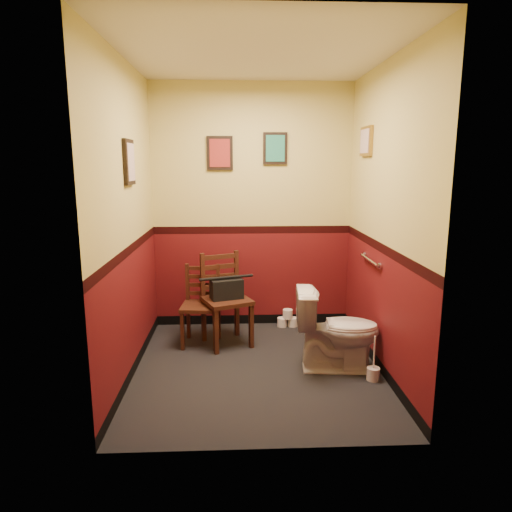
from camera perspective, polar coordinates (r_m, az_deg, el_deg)
The scene contains 17 objects.
floor at distance 4.29m, azimuth 0.15°, elevation -13.88°, with size 2.20×2.40×0.00m, color black.
ceiling at distance 3.97m, azimuth 0.18°, elevation 24.00°, with size 2.20×2.40×0.00m, color silver.
wall_back at distance 5.10m, azimuth -0.48°, elevation 5.98°, with size 2.20×2.70×0.00m, color #560F12.
wall_front at distance 2.72m, azimuth 1.37°, elevation 1.17°, with size 2.20×2.70×0.00m, color #560F12.
wall_left at distance 4.01m, azimuth -15.78°, elevation 4.06°, with size 2.40×2.70×0.00m, color #560F12.
wall_right at distance 4.11m, azimuth 15.71°, elevation 4.23°, with size 2.40×2.70×0.00m, color #560F12.
grab_bar at distance 4.40m, azimuth 14.05°, elevation -0.51°, with size 0.05×0.56×0.06m.
framed_print_back_a at distance 5.06m, azimuth -4.55°, elevation 12.70°, with size 0.28×0.04×0.36m.
framed_print_back_b at distance 5.08m, azimuth 2.41°, elevation 13.29°, with size 0.26×0.04×0.34m.
framed_print_left at distance 4.07m, azimuth -15.56°, elevation 11.23°, with size 0.04×0.30×0.38m.
framed_print_right at distance 4.65m, azimuth 13.60°, elevation 13.77°, with size 0.04×0.34×0.28m.
toilet at distance 4.22m, azimuth 10.12°, elevation -9.12°, with size 0.42×0.75×0.74m, color white.
toilet_brush at distance 4.19m, azimuth 14.44°, elevation -13.97°, with size 0.11×0.11×0.40m.
chair_left at distance 4.75m, azimuth -6.85°, elevation -6.12°, with size 0.41×0.41×0.81m.
chair_right at distance 4.71m, azimuth -3.86°, elevation -5.42°, with size 0.57×0.57×0.94m.
handbag at distance 4.64m, azimuth -3.69°, elevation -4.11°, with size 0.35×0.25×0.23m.
tp_stack at distance 5.29m, azimuth 3.96°, elevation -7.90°, with size 0.23×0.12×0.20m.
Camera 1 is at (-0.18, -3.87, 1.84)m, focal length 32.00 mm.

